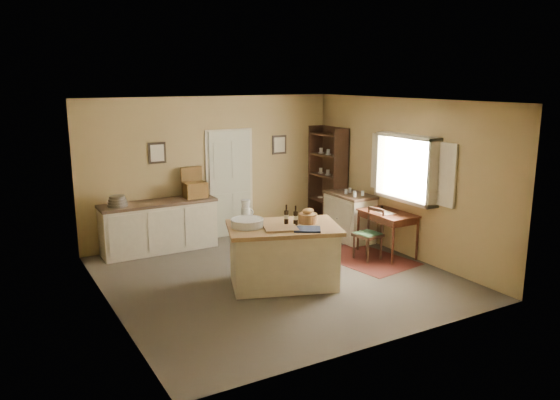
# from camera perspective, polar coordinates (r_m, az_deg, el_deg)

# --- Properties ---
(ground) EXTENTS (5.00, 5.00, 0.00)m
(ground) POSITION_cam_1_polar(r_m,az_deg,el_deg) (8.56, -0.33, -8.06)
(ground) COLOR brown
(ground) RESTS_ON ground
(wall_back) EXTENTS (5.00, 0.10, 2.70)m
(wall_back) POSITION_cam_1_polar(r_m,az_deg,el_deg) (10.39, -7.12, 3.27)
(wall_back) COLOR #967C4E
(wall_back) RESTS_ON ground
(wall_front) EXTENTS (5.00, 0.10, 2.70)m
(wall_front) POSITION_cam_1_polar(r_m,az_deg,el_deg) (6.18, 11.10, -3.31)
(wall_front) COLOR #967C4E
(wall_front) RESTS_ON ground
(wall_left) EXTENTS (0.10, 5.00, 2.70)m
(wall_left) POSITION_cam_1_polar(r_m,az_deg,el_deg) (7.32, -17.68, -1.19)
(wall_left) COLOR #967C4E
(wall_left) RESTS_ON ground
(wall_right) EXTENTS (0.10, 5.00, 2.70)m
(wall_right) POSITION_cam_1_polar(r_m,az_deg,el_deg) (9.63, 12.75, 2.31)
(wall_right) COLOR #967C4E
(wall_right) RESTS_ON ground
(ceiling) EXTENTS (5.00, 5.00, 0.00)m
(ceiling) POSITION_cam_1_polar(r_m,az_deg,el_deg) (8.01, -0.35, 10.32)
(ceiling) COLOR silver
(ceiling) RESTS_ON wall_back
(door) EXTENTS (0.97, 0.06, 2.11)m
(door) POSITION_cam_1_polar(r_m,az_deg,el_deg) (10.55, -5.26, 1.83)
(door) COLOR #AAA98E
(door) RESTS_ON ground
(framed_prints) EXTENTS (2.82, 0.02, 0.38)m
(framed_prints) POSITION_cam_1_polar(r_m,az_deg,el_deg) (10.40, -6.10, 5.36)
(framed_prints) COLOR black
(framed_prints) RESTS_ON ground
(window) EXTENTS (0.25, 1.99, 1.12)m
(window) POSITION_cam_1_polar(r_m,az_deg,el_deg) (9.40, 13.28, 3.28)
(window) COLOR beige
(window) RESTS_ON ground
(work_island) EXTENTS (1.87, 1.53, 1.20)m
(work_island) POSITION_cam_1_polar(r_m,az_deg,el_deg) (8.12, 0.27, -5.61)
(work_island) COLOR beige
(work_island) RESTS_ON ground
(sideboard) EXTENTS (2.04, 0.58, 1.18)m
(sideboard) POSITION_cam_1_polar(r_m,az_deg,el_deg) (9.92, -12.48, -2.52)
(sideboard) COLOR beige
(sideboard) RESTS_ON ground
(rug) EXTENTS (1.33, 1.75, 0.01)m
(rug) POSITION_cam_1_polar(r_m,az_deg,el_deg) (9.49, 8.94, -6.07)
(rug) COLOR #561917
(rug) RESTS_ON ground
(writing_desk) EXTENTS (0.61, 1.00, 0.82)m
(writing_desk) POSITION_cam_1_polar(r_m,az_deg,el_deg) (9.58, 11.18, -1.80)
(writing_desk) COLOR #35170E
(writing_desk) RESTS_ON ground
(desk_chair) EXTENTS (0.45, 0.45, 0.86)m
(desk_chair) POSITION_cam_1_polar(r_m,az_deg,el_deg) (9.36, 9.17, -3.64)
(desk_chair) COLOR black
(desk_chair) RESTS_ON ground
(right_cabinet) EXTENTS (0.57, 1.02, 0.99)m
(right_cabinet) POSITION_cam_1_polar(r_m,az_deg,el_deg) (10.45, 7.28, -1.69)
(right_cabinet) COLOR beige
(right_cabinet) RESTS_ON ground
(shelving_unit) EXTENTS (0.35, 0.93, 2.07)m
(shelving_unit) POSITION_cam_1_polar(r_m,az_deg,el_deg) (11.13, 5.20, 2.29)
(shelving_unit) COLOR black
(shelving_unit) RESTS_ON ground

